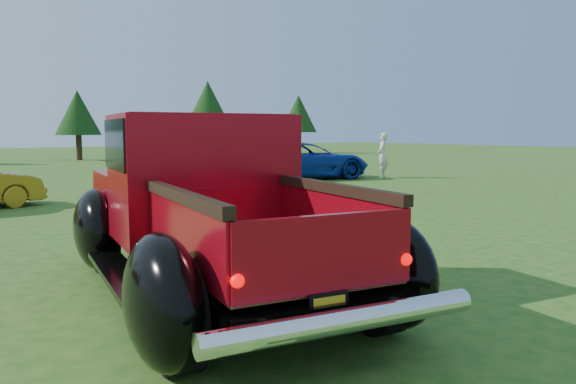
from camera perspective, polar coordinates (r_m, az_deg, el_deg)
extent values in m
plane|color=#225418|center=(8.22, -0.71, -6.73)|extent=(120.00, 120.00, 0.00)
cylinder|color=#332114|center=(38.04, -20.46, 4.26)|extent=(0.36, 0.36, 1.58)
cone|color=black|center=(38.04, -20.58, 7.57)|extent=(2.82, 2.82, 2.82)
cylinder|color=#332114|center=(41.04, -8.08, 4.95)|extent=(0.36, 0.36, 1.94)
cone|color=black|center=(41.07, -8.14, 8.72)|extent=(3.46, 3.46, 3.46)
cylinder|color=#332114|center=(46.83, 1.06, 5.03)|extent=(0.36, 0.36, 1.73)
cone|color=black|center=(46.84, 1.06, 7.97)|extent=(3.07, 3.07, 3.07)
cylinder|color=black|center=(4.46, -11.25, -12.27)|extent=(0.41, 0.91, 0.88)
cylinder|color=black|center=(5.24, 9.04, -9.42)|extent=(0.41, 0.91, 0.88)
cylinder|color=black|center=(7.80, -18.12, -4.48)|extent=(0.41, 0.91, 0.88)
cylinder|color=black|center=(8.27, -5.25, -3.59)|extent=(0.41, 0.91, 0.88)
cube|color=black|center=(6.38, -7.50, -6.06)|extent=(2.42, 5.33, 0.22)
cube|color=maroon|center=(8.02, -11.78, -0.38)|extent=(2.12, 1.94, 0.68)
cube|color=silver|center=(8.83, -13.18, 0.12)|extent=(1.73, 0.37, 0.55)
cube|color=maroon|center=(6.62, -8.68, 1.55)|extent=(2.14, 1.58, 1.42)
cube|color=black|center=(6.60, -8.74, 4.87)|extent=(2.16, 1.48, 0.55)
cube|color=maroon|center=(6.60, -8.78, 7.43)|extent=(2.03, 1.46, 0.09)
cube|color=brown|center=(5.10, -2.44, -7.00)|extent=(1.84, 2.41, 0.05)
cube|color=maroon|center=(4.79, -10.56, -4.49)|extent=(0.44, 2.16, 0.57)
cube|color=maroon|center=(5.38, 4.75, -3.23)|extent=(0.44, 2.16, 0.57)
cube|color=maroon|center=(6.04, -6.71, -2.21)|extent=(1.46, 0.31, 0.57)
cube|color=maroon|center=(4.09, 3.88, -6.25)|extent=(1.47, 0.33, 0.57)
cube|color=black|center=(4.74, -10.64, -0.45)|extent=(0.48, 2.17, 0.10)
cube|color=black|center=(5.33, 4.79, 0.37)|extent=(0.48, 2.17, 0.10)
ellipsoid|color=black|center=(4.40, -12.68, -10.79)|extent=(0.70, 1.23, 0.96)
ellipsoid|color=black|center=(5.27, 10.04, -7.88)|extent=(0.70, 1.23, 0.96)
ellipsoid|color=black|center=(7.76, -18.96, -3.57)|extent=(0.70, 1.23, 0.96)
ellipsoid|color=black|center=(8.29, -4.56, -2.64)|extent=(0.70, 1.23, 0.96)
cube|color=black|center=(6.11, -16.65, -8.10)|extent=(0.75, 2.32, 0.07)
cube|color=black|center=(6.76, 1.08, -6.44)|extent=(0.75, 2.32, 0.07)
cylinder|color=silver|center=(3.97, 5.89, -12.87)|extent=(2.13, 0.55, 0.18)
cube|color=black|center=(4.14, 4.16, -11.25)|extent=(0.33, 0.08, 0.16)
cube|color=gold|center=(4.13, 4.24, -11.29)|extent=(0.26, 0.06, 0.11)
sphere|color=#CC0505|center=(3.78, -5.17, -8.99)|extent=(0.10, 0.10, 0.10)
sphere|color=#CC0505|center=(4.47, 11.90, -6.72)|extent=(0.10, 0.10, 0.10)
imported|color=black|center=(17.80, -9.20, 2.17)|extent=(4.43, 2.46, 1.21)
imported|color=navy|center=(21.61, 1.72, 3.19)|extent=(5.40, 3.30, 1.40)
imported|color=beige|center=(22.43, 9.58, 3.70)|extent=(0.77, 0.74, 1.78)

